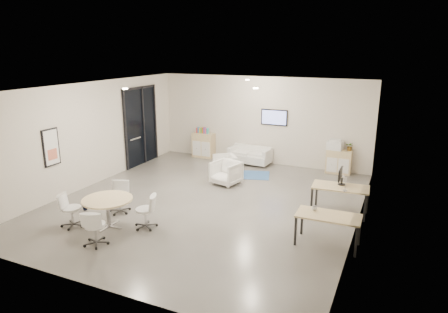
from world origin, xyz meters
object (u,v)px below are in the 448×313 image
desk_rear (340,189)px  desk_front (328,218)px  round_table (107,202)px  sideboard_left (204,145)px  loveseat (250,156)px  armchair_right (226,172)px  armchair_left (225,163)px  sideboard_right (339,162)px

desk_rear → desk_front: size_ratio=1.06×
round_table → sideboard_left: bearing=97.2°
desk_front → round_table: round_table is taller
sideboard_left → loveseat: (2.02, -0.13, -0.17)m
sideboard_left → round_table: sideboard_left is taller
armchair_right → desk_rear: armchair_right is taller
loveseat → armchair_right: armchair_right is taller
desk_rear → round_table: size_ratio=1.23×
sideboard_left → loveseat: 2.03m
sideboard_left → armchair_right: sideboard_left is taller
loveseat → armchair_left: 1.55m
sideboard_right → loveseat: sideboard_right is taller
sideboard_right → armchair_right: bearing=-139.5°
loveseat → armchair_right: bearing=-82.8°
desk_rear → round_table: bearing=-151.3°
sideboard_left → armchair_right: (2.14, -2.60, -0.07)m
loveseat → desk_rear: 5.04m
armchair_left → desk_rear: 4.53m
sideboard_left → sideboard_right: sideboard_left is taller
sideboard_right → armchair_left: bearing=-155.1°
sideboard_left → desk_front: 7.93m
loveseat → sideboard_right: bearing=7.3°
sideboard_right → armchair_left: (-3.55, -1.65, -0.05)m
sideboard_right → round_table: sideboard_right is taller
loveseat → armchair_right: size_ratio=1.90×
sideboard_right → armchair_right: 4.03m
sideboard_right → desk_rear: size_ratio=0.57×
round_table → sideboard_right: bearing=56.8°
armchair_right → round_table: size_ratio=0.69×
armchair_left → desk_rear: (4.12, -1.85, 0.30)m
desk_rear → round_table: desk_rear is taller
desk_front → round_table: bearing=-167.2°
desk_front → loveseat: bearing=124.5°
desk_rear → armchair_left: bearing=151.9°
loveseat → round_table: size_ratio=1.30×
sideboard_left → sideboard_right: 5.20m
sideboard_left → armchair_left: bearing=-44.7°
armchair_left → loveseat: bearing=127.8°
sideboard_left → desk_rear: bearing=-31.1°
sideboard_left → desk_front: sideboard_left is taller
armchair_right → armchair_left: bearing=130.1°
sideboard_left → desk_front: bearing=-42.8°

